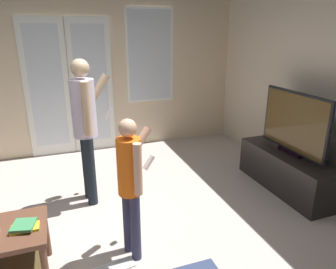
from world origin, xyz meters
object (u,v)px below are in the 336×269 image
person_adult (86,120)px  loose_keyboard (109,269)px  book_stack (24,227)px  flat_screen_tv (294,123)px  person_child (131,178)px  tv_stand (288,171)px

person_adult → loose_keyboard: bearing=-90.6°
book_stack → person_adult: bearing=61.4°
flat_screen_tv → book_stack: (-2.93, -0.55, -0.35)m
person_child → book_stack: (-0.83, -0.03, -0.25)m
flat_screen_tv → person_adult: person_adult is taller
tv_stand → flat_screen_tv: (-0.00, 0.00, 0.62)m
loose_keyboard → person_child: bearing=28.7°
flat_screen_tv → book_stack: bearing=-169.3°
tv_stand → book_stack: 2.99m
flat_screen_tv → person_adult: bearing=166.8°
loose_keyboard → tv_stand: bearing=15.6°
loose_keyboard → book_stack: size_ratio=2.20×
loose_keyboard → person_adult: bearing=89.4°
tv_stand → loose_keyboard: bearing=-164.4°
person_adult → loose_keyboard: person_adult is taller
tv_stand → loose_keyboard: tv_stand is taller
tv_stand → book_stack: book_stack is taller
loose_keyboard → flat_screen_tv: bearing=15.7°
tv_stand → flat_screen_tv: size_ratio=1.32×
flat_screen_tv → tv_stand: bearing=-65.0°
tv_stand → person_child: person_child is taller
person_child → loose_keyboard: size_ratio=2.76×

